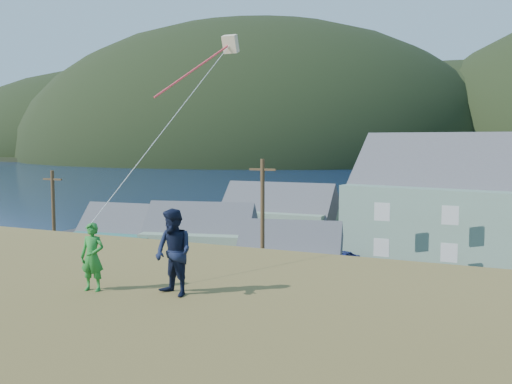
% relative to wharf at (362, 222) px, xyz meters
% --- Properties ---
extents(ground, '(900.00, 900.00, 0.00)m').
position_rel_wharf_xyz_m(ground, '(6.00, -40.00, -0.45)').
color(ground, '#0A1638').
rests_on(ground, ground).
extents(grass_strip, '(110.00, 8.00, 0.10)m').
position_rel_wharf_xyz_m(grass_strip, '(6.00, -42.00, -0.40)').
color(grass_strip, '#4C3D19').
rests_on(grass_strip, ground).
extents(waterfront_lot, '(72.00, 36.00, 0.12)m').
position_rel_wharf_xyz_m(waterfront_lot, '(6.00, -23.00, -0.39)').
color(waterfront_lot, '#28282B').
rests_on(waterfront_lot, ground).
extents(wharf, '(26.00, 14.00, 0.90)m').
position_rel_wharf_xyz_m(wharf, '(0.00, 0.00, 0.00)').
color(wharf, gray).
rests_on(wharf, ground).
extents(far_shore, '(900.00, 320.00, 2.00)m').
position_rel_wharf_xyz_m(far_shore, '(6.00, 290.00, 0.55)').
color(far_shore, black).
rests_on(far_shore, ground).
extents(shed_teal, '(8.29, 6.18, 6.12)m').
position_rel_wharf_xyz_m(shed_teal, '(-13.21, -29.28, 1.85)').
color(shed_teal, '#2D6A67').
rests_on(shed_teal, waterfront_lot).
extents(shed_palegreen_near, '(9.86, 7.30, 6.44)m').
position_rel_wharf_xyz_m(shed_palegreen_near, '(-6.74, -28.04, 1.99)').
color(shed_palegreen_near, gray).
rests_on(shed_palegreen_near, waterfront_lot).
extents(shed_white, '(8.03, 6.14, 5.73)m').
position_rel_wharf_xyz_m(shed_white, '(2.29, -31.08, 1.77)').
color(shed_white, beige).
rests_on(shed_white, waterfront_lot).
extents(shed_palegreen_far, '(11.35, 6.70, 7.54)m').
position_rel_wharf_xyz_m(shed_palegreen_far, '(-4.64, -16.04, 2.43)').
color(shed_palegreen_far, gray).
rests_on(shed_palegreen_far, waterfront_lot).
extents(utility_poles, '(33.39, 0.24, 9.61)m').
position_rel_wharf_xyz_m(utility_poles, '(4.93, -38.50, 4.21)').
color(utility_poles, '#47331E').
rests_on(utility_poles, waterfront_lot).
extents(parked_cars, '(21.69, 13.15, 1.54)m').
position_rel_wharf_xyz_m(parked_cars, '(-2.32, -18.37, 0.39)').
color(parked_cars, silver).
rests_on(parked_cars, waterfront_lot).
extents(kite_flyer_green, '(0.59, 0.44, 1.48)m').
position_rel_wharf_xyz_m(kite_flyer_green, '(8.06, -58.41, 7.49)').
color(kite_flyer_green, '#227D2B').
rests_on(kite_flyer_green, hillside).
extents(kite_flyer_navy, '(1.07, 0.95, 1.83)m').
position_rel_wharf_xyz_m(kite_flyer_navy, '(9.86, -58.01, 7.66)').
color(kite_flyer_navy, '#121933').
rests_on(kite_flyer_navy, hillside).
extents(kite_rig, '(0.86, 3.63, 8.32)m').
position_rel_wharf_xyz_m(kite_rig, '(7.91, -51.90, 12.81)').
color(kite_rig, beige).
rests_on(kite_rig, ground).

